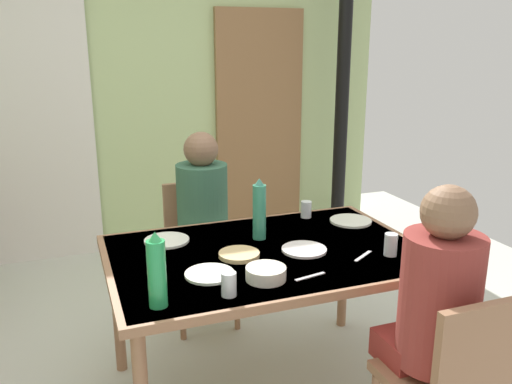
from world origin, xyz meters
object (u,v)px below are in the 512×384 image
object	(u,v)px
chair_near_diner	(454,382)
water_bottle_green_near	(157,272)
serving_bowl_center	(266,273)
person_near_diner	(437,296)
chair_far_diner	(199,243)
person_far_diner	(203,206)
water_bottle_green_far	(259,210)
dining_table	(267,264)

from	to	relation	value
chair_near_diner	water_bottle_green_near	size ratio (longest dim) A/B	2.95
chair_near_diner	serving_bowl_center	bearing A→B (deg)	133.74
person_near_diner	serving_bowl_center	bearing A→B (deg)	141.76
chair_far_diner	water_bottle_green_near	size ratio (longest dim) A/B	2.95
water_bottle_green_near	person_far_diner	bearing A→B (deg)	66.98
chair_far_diner	water_bottle_green_far	world-z (taller)	water_bottle_green_far
person_near_diner	water_bottle_green_far	xyz separation A→B (m)	(-0.39, 0.88, 0.12)
chair_far_diner	water_bottle_green_far	distance (m)	0.81
water_bottle_green_far	serving_bowl_center	world-z (taller)	water_bottle_green_far
person_far_diner	water_bottle_green_far	distance (m)	0.58
dining_table	water_bottle_green_far	xyz separation A→B (m)	(0.02, 0.17, 0.22)
person_near_diner	serving_bowl_center	size ratio (longest dim) A/B	4.53
water_bottle_green_far	chair_near_diner	bearing A→B (deg)	-69.25
dining_table	water_bottle_green_far	size ratio (longest dim) A/B	4.75
chair_far_diner	water_bottle_green_near	world-z (taller)	water_bottle_green_near
water_bottle_green_near	water_bottle_green_far	xyz separation A→B (m)	(0.61, 0.54, 0.01)
chair_near_diner	chair_far_diner	bearing A→B (deg)	107.36
dining_table	chair_near_diner	bearing A→B (deg)	-64.31
dining_table	serving_bowl_center	size ratio (longest dim) A/B	8.75
chair_near_diner	serving_bowl_center	world-z (taller)	chair_near_diner
chair_near_diner	chair_far_diner	distance (m)	1.78
dining_table	serving_bowl_center	distance (m)	0.33
water_bottle_green_near	person_near_diner	bearing A→B (deg)	-19.15
person_far_diner	water_bottle_green_far	bearing A→B (deg)	104.97
chair_near_diner	chair_far_diner	world-z (taller)	same
chair_far_diner	dining_table	bearing A→B (deg)	98.20
water_bottle_green_far	water_bottle_green_near	bearing A→B (deg)	-138.52
person_near_diner	serving_bowl_center	xyz separation A→B (m)	(-0.53, 0.42, 0.00)
dining_table	person_far_diner	distance (m)	0.73
dining_table	serving_bowl_center	world-z (taller)	serving_bowl_center
chair_near_diner	person_near_diner	world-z (taller)	person_near_diner
dining_table	chair_near_diner	distance (m)	0.96
person_far_diner	water_bottle_green_far	size ratio (longest dim) A/B	2.46
serving_bowl_center	chair_near_diner	bearing A→B (deg)	-46.26
person_near_diner	water_bottle_green_near	world-z (taller)	person_near_diner
dining_table	chair_near_diner	size ratio (longest dim) A/B	1.71
water_bottle_green_near	chair_near_diner	bearing A→B (deg)	-25.86
chair_far_diner	person_far_diner	xyz separation A→B (m)	(-0.00, -0.14, 0.28)
dining_table	person_near_diner	bearing A→B (deg)	-60.19
chair_near_diner	chair_far_diner	size ratio (longest dim) A/B	1.00
chair_far_diner	water_bottle_green_near	xyz separation A→B (m)	(-0.46, -1.22, 0.40)
dining_table	water_bottle_green_near	world-z (taller)	water_bottle_green_near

